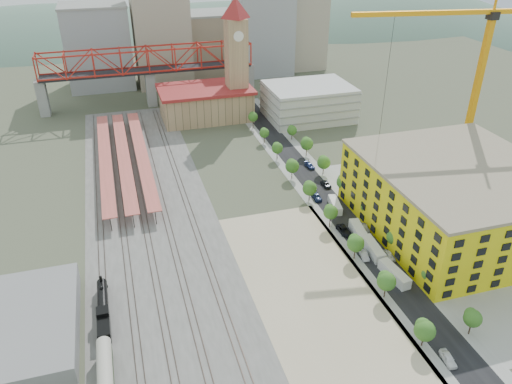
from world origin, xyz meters
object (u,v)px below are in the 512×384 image
object	(u,v)px
site_trailer_c	(359,232)
site_trailer_d	(335,205)
construction_building	(457,198)
locomotive	(103,308)
clock_tower	(236,48)
coach	(106,378)
tower_crane	(470,62)
site_trailer_b	(373,249)
car_0	(448,359)
site_trailer_a	(394,274)

from	to	relation	value
site_trailer_c	site_trailer_d	distance (m)	15.08
construction_building	locomotive	world-z (taller)	construction_building
clock_tower	site_trailer_d	size ratio (longest dim) A/B	5.98
coach	tower_crane	bearing A→B (deg)	26.80
site_trailer_b	site_trailer_c	bearing A→B (deg)	94.10
tower_crane	site_trailer_d	bearing A→B (deg)	-167.64
coach	site_trailer_b	size ratio (longest dim) A/B	1.65
site_trailer_b	car_0	xyz separation A→B (m)	(-3.00, -35.71, -0.55)
site_trailer_d	car_0	world-z (taller)	site_trailer_d
clock_tower	site_trailer_a	world-z (taller)	clock_tower
locomotive	construction_building	bearing A→B (deg)	4.71
construction_building	site_trailer_a	size ratio (longest dim) A/B	5.27
site_trailer_a	site_trailer_b	size ratio (longest dim) A/B	0.98
site_trailer_a	site_trailer_c	xyz separation A→B (m)	(0.00, 18.24, 0.03)
tower_crane	site_trailer_b	size ratio (longest dim) A/B	6.11
clock_tower	construction_building	world-z (taller)	clock_tower
coach	clock_tower	bearing A→B (deg)	65.56
locomotive	car_0	xyz separation A→B (m)	(63.00, -32.42, -1.02)
site_trailer_b	site_trailer_a	bearing A→B (deg)	-85.90
tower_crane	site_trailer_a	world-z (taller)	tower_crane
car_0	locomotive	bearing A→B (deg)	159.96
construction_building	locomotive	xyz separation A→B (m)	(-92.00, -7.58, -7.59)
construction_building	site_trailer_c	world-z (taller)	construction_building
site_trailer_c	site_trailer_d	size ratio (longest dim) A/B	1.13
construction_building	site_trailer_c	size ratio (longest dim) A/B	5.15
locomotive	coach	bearing A→B (deg)	-90.00
site_trailer_b	site_trailer_c	world-z (taller)	site_trailer_c
site_trailer_b	car_0	world-z (taller)	site_trailer_b
coach	site_trailer_c	distance (m)	72.99
site_trailer_c	clock_tower	bearing A→B (deg)	103.27
locomotive	site_trailer_a	xyz separation A→B (m)	(66.00, -7.17, -0.50)
clock_tower	site_trailer_b	size ratio (longest dim) A/B	5.30
coach	site_trailer_c	size ratio (longest dim) A/B	1.65
construction_building	site_trailer_c	distance (m)	27.45
clock_tower	site_trailer_b	world-z (taller)	clock_tower
locomotive	site_trailer_d	distance (m)	71.00
site_trailer_c	construction_building	bearing A→B (deg)	0.88
construction_building	site_trailer_b	bearing A→B (deg)	-170.64
site_trailer_a	coach	bearing A→B (deg)	-175.16
site_trailer_d	car_0	distance (m)	58.66
locomotive	site_trailer_a	size ratio (longest dim) A/B	2.03
coach	car_0	xyz separation A→B (m)	(63.00, -12.36, -1.91)
construction_building	coach	size ratio (longest dim) A/B	3.12
site_trailer_a	locomotive	bearing A→B (deg)	167.58
construction_building	car_0	world-z (taller)	construction_building
site_trailer_c	site_trailer_d	world-z (taller)	site_trailer_c
tower_crane	site_trailer_c	world-z (taller)	tower_crane
locomotive	site_trailer_c	world-z (taller)	locomotive
site_trailer_a	site_trailer_c	bearing A→B (deg)	83.78
locomotive	site_trailer_c	size ratio (longest dim) A/B	1.98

